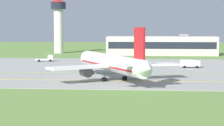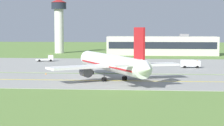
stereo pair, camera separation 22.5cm
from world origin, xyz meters
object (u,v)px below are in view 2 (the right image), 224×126
airplane_lead (112,63)px  service_truck_baggage (47,58)px  service_truck_fuel (95,60)px  control_tower (59,20)px  service_truck_catering (190,63)px

airplane_lead → service_truck_baggage: bearing=118.9°
service_truck_fuel → control_tower: bearing=113.4°
airplane_lead → control_tower: size_ratio=1.39×
service_truck_baggage → service_truck_fuel: 20.52m
service_truck_baggage → control_tower: (-6.34, 49.45, 14.67)m
airplane_lead → service_truck_baggage: (-28.63, 51.78, -2.95)m
service_truck_fuel → control_tower: (-25.08, 57.82, 14.32)m
airplane_lead → control_tower: (-34.97, 101.23, 11.72)m
service_truck_fuel → service_truck_catering: (31.31, -11.44, -0.00)m
airplane_lead → service_truck_baggage: size_ratio=5.45×
airplane_lead → service_truck_fuel: (-9.90, 43.41, -2.60)m
service_truck_catering → control_tower: size_ratio=0.23×
service_truck_catering → control_tower: 90.45m
control_tower → airplane_lead: bearing=-70.9°
service_truck_catering → service_truck_baggage: bearing=158.4°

